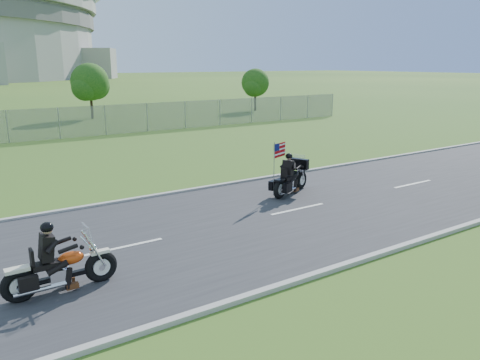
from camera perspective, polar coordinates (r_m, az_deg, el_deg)
ground at (r=13.56m, az=-6.05°, el=-6.54°), size 420.00×420.00×0.00m
road at (r=13.55m, az=-6.05°, el=-6.46°), size 120.00×8.00×0.04m
curb_north at (r=17.07m, az=-12.35°, el=-2.24°), size 120.00×0.18×0.12m
curb_south at (r=10.39m, az=4.58°, el=-12.90°), size 120.00×0.18×0.12m
tree_fence_near at (r=43.04m, az=-17.78°, el=11.09°), size 3.52×3.28×4.75m
tree_fence_far at (r=48.22m, az=1.90°, el=11.60°), size 3.08×2.87×4.20m
motorcycle_lead at (r=10.74m, az=-21.16°, el=-10.21°), size 2.41×0.57×1.62m
motorcycle_follow at (r=17.41m, az=6.20°, el=0.01°), size 2.25×1.21×1.97m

